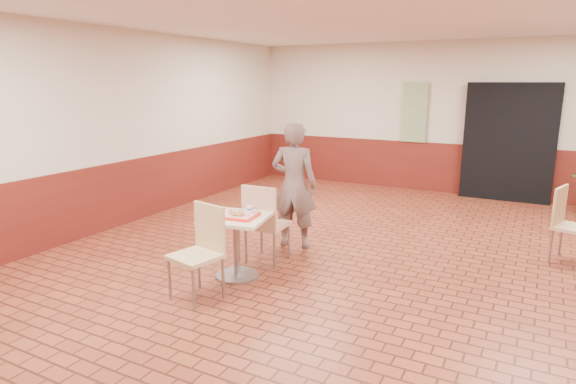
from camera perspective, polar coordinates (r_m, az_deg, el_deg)
The scene contains 13 objects.
room_shell at distance 5.32m, azimuth 8.44°, elevation 5.16°, with size 8.01×10.01×3.01m.
wainscot_band at distance 5.55m, azimuth 8.10°, elevation -5.13°, with size 8.00×10.00×1.00m.
corridor_doorway at distance 9.93m, azimuth 24.70°, elevation 5.36°, with size 1.60×0.22×2.20m, color black.
promo_poster at distance 10.21m, azimuth 14.77°, elevation 9.11°, with size 0.50×0.03×1.20m, color gray.
main_table at distance 5.53m, azimuth -6.13°, elevation -5.25°, with size 0.69×0.69×0.73m.
chair_main_front at distance 5.07m, azimuth -10.24°, elevation -6.40°, with size 0.54×0.54×0.98m.
chair_main_back at distance 5.90m, azimuth -2.85°, elevation -3.31°, with size 0.48×0.48×1.00m.
customer at distance 6.44m, azimuth 0.74°, elevation 0.82°, with size 0.62×0.41×1.71m, color #6C5853.
serving_tray at distance 5.46m, azimuth -6.20°, elevation -2.75°, with size 0.47×0.37×0.03m.
ring_donut at distance 5.51m, azimuth -6.61°, elevation -2.30°, with size 0.09×0.09×0.03m, color #CD824B.
long_john_donut at distance 5.37m, azimuth -5.96°, elevation -2.59°, with size 0.16×0.11×0.05m.
paper_cup at distance 5.48m, azimuth -4.60°, elevation -2.04°, with size 0.07×0.07×0.08m.
chair_second_left at distance 6.91m, azimuth 30.27°, elevation -2.96°, with size 0.55×0.55×0.94m.
Camera 1 is at (1.77, -4.97, 2.21)m, focal length 30.00 mm.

